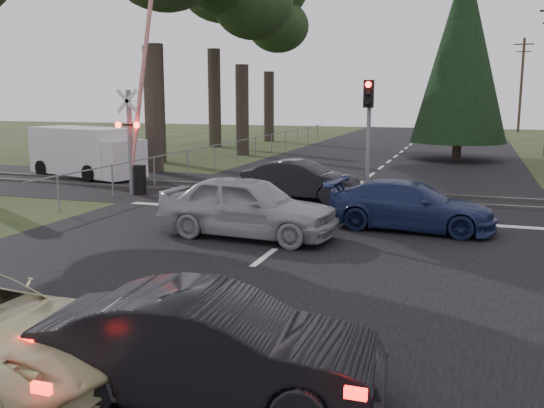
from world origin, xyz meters
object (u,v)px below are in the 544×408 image
at_px(crossing_signal, 135,139).
at_px(dark_car_far, 301,180).
at_px(silver_car, 248,207).
at_px(traffic_signal_center, 368,120).
at_px(blue_sedan, 410,206).
at_px(utility_pole_far, 521,83).
at_px(white_van, 88,152).
at_px(dark_hatchback, 211,348).

height_order(crossing_signal, dark_car_far, crossing_signal).
height_order(crossing_signal, silver_car, crossing_signal).
relative_size(traffic_signal_center, blue_sedan, 0.91).
relative_size(traffic_signal_center, utility_pole_far, 0.46).
distance_m(crossing_signal, utility_pole_far, 47.96).
height_order(silver_car, white_van, white_van).
bearing_deg(white_van, utility_pole_far, 80.26).
height_order(traffic_signal_center, silver_car, traffic_signal_center).
xyz_separation_m(crossing_signal, dark_car_far, (5.97, 0.91, -1.38)).
height_order(dark_hatchback, dark_car_far, same).
distance_m(dark_hatchback, silver_car, 8.53).
height_order(utility_pole_far, silver_car, utility_pole_far).
bearing_deg(white_van, blue_sedan, -7.22).
relative_size(utility_pole_far, dark_car_far, 2.19).
relative_size(traffic_signal_center, silver_car, 0.88).
distance_m(dark_hatchback, blue_sedan, 10.42).
relative_size(blue_sedan, dark_car_far, 1.10).
height_order(utility_pole_far, dark_car_far, utility_pole_far).
bearing_deg(dark_hatchback, white_van, 32.79).
bearing_deg(dark_car_far, crossing_signal, 102.17).
relative_size(utility_pole_far, silver_car, 1.92).
bearing_deg(traffic_signal_center, dark_car_far, 179.53).
distance_m(utility_pole_far, dark_hatchback, 58.90).
height_order(blue_sedan, dark_car_far, dark_car_far).
xyz_separation_m(traffic_signal_center, dark_hatchback, (0.52, -14.02, -2.13)).
relative_size(crossing_signal, blue_sedan, 1.54).
relative_size(crossing_signal, dark_hatchback, 1.70).
bearing_deg(utility_pole_far, blue_sedan, -96.75).
height_order(crossing_signal, white_van, crossing_signal).
height_order(utility_pole_far, dark_hatchback, utility_pole_far).
distance_m(utility_pole_far, blue_sedan, 48.51).
relative_size(dark_hatchback, silver_car, 0.88).
xyz_separation_m(crossing_signal, silver_car, (6.21, -4.99, -1.26)).
height_order(crossing_signal, blue_sedan, crossing_signal).
height_order(silver_car, blue_sedan, silver_car).
bearing_deg(crossing_signal, dark_car_far, 8.67).
xyz_separation_m(blue_sedan, white_van, (-14.65, 6.38, 0.45)).
xyz_separation_m(utility_pole_far, silver_car, (-9.56, -50.21, -3.93)).
height_order(dark_hatchback, white_van, white_van).
bearing_deg(dark_hatchback, crossing_signal, 27.99).
xyz_separation_m(traffic_signal_center, blue_sedan, (1.82, -3.68, -2.15)).
distance_m(traffic_signal_center, white_van, 13.23).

